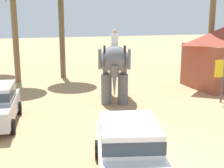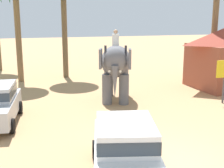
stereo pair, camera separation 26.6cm
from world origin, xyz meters
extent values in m
plane|color=tan|center=(0.00, 0.00, 0.00)|extent=(120.00, 120.00, 0.00)
cube|color=white|center=(-1.46, -0.36, 0.68)|extent=(2.65, 4.39, 0.76)
cube|color=white|center=(-1.48, -0.46, 1.38)|extent=(2.03, 2.42, 0.64)
cube|color=#2D3842|center=(-1.48, -0.46, 1.38)|extent=(2.05, 2.44, 0.35)
cylinder|color=black|center=(-1.97, 1.08, 0.30)|extent=(0.32, 0.63, 0.60)
cylinder|color=black|center=(-0.32, 0.66, 0.30)|extent=(0.32, 0.63, 0.60)
cylinder|color=black|center=(-4.61, 4.11, 0.30)|extent=(0.25, 0.62, 0.60)
cylinder|color=black|center=(-4.30, 6.64, 0.30)|extent=(0.25, 0.62, 0.60)
ellipsoid|color=slate|center=(0.82, 7.73, 2.15)|extent=(2.51, 3.45, 1.70)
cylinder|color=slate|center=(0.94, 6.71, 0.80)|extent=(0.52, 0.52, 1.60)
cylinder|color=slate|center=(0.10, 6.99, 0.80)|extent=(0.52, 0.52, 1.60)
cylinder|color=slate|center=(1.53, 8.47, 0.80)|extent=(0.52, 0.52, 1.60)
cylinder|color=slate|center=(0.70, 8.75, 0.80)|extent=(0.52, 0.52, 1.60)
ellipsoid|color=slate|center=(0.29, 6.19, 2.45)|extent=(1.36, 1.30, 1.20)
cube|color=slate|center=(1.01, 6.05, 2.50)|extent=(0.37, 0.80, 0.96)
cube|color=slate|center=(-0.35, 6.52, 2.50)|extent=(0.37, 0.80, 0.96)
cone|color=slate|center=(0.15, 5.76, 1.45)|extent=(0.46, 0.46, 1.60)
cone|color=beige|center=(0.41, 5.73, 1.95)|extent=(0.29, 0.57, 0.21)
cone|color=beige|center=(-0.08, 5.89, 1.95)|extent=(0.29, 0.57, 0.21)
cube|color=white|center=(0.54, 6.92, 3.35)|extent=(0.40, 0.34, 0.60)
sphere|color=tan|center=(0.54, 6.92, 3.77)|extent=(0.22, 0.22, 0.22)
cylinder|color=#333338|center=(1.04, 6.76, 2.80)|extent=(0.12, 0.12, 0.55)
cylinder|color=#333338|center=(0.05, 7.09, 2.80)|extent=(0.12, 0.12, 0.55)
cylinder|color=brown|center=(-4.20, 14.33, 3.50)|extent=(0.40, 0.40, 7.00)
cylinder|color=brown|center=(8.87, 10.55, 3.71)|extent=(0.41, 0.41, 7.42)
cylinder|color=brown|center=(-0.91, 14.94, 3.37)|extent=(0.40, 0.40, 6.75)
cylinder|color=#4C4C51|center=(6.06, 5.39, 1.20)|extent=(0.10, 0.10, 2.40)
cube|color=yellow|center=(6.06, 5.39, 1.85)|extent=(1.00, 0.08, 0.90)
camera|label=1|loc=(-4.34, -7.78, 4.52)|focal=48.70mm
camera|label=2|loc=(-4.08, -7.86, 4.52)|focal=48.70mm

